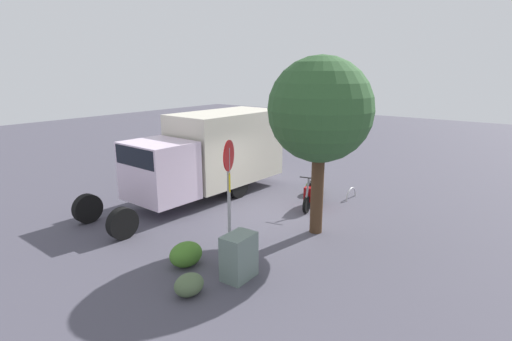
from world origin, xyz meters
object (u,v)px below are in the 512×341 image
object	(u,v)px
utility_cabinet	(239,257)
bike_rack_hoop	(351,199)
stop_sign	(229,180)
box_truck_near	(209,152)
street_tree	(320,111)
motorcycle	(313,192)

from	to	relation	value
utility_cabinet	bike_rack_hoop	world-z (taller)	utility_cabinet
stop_sign	box_truck_near	bearing A→B (deg)	-130.57
street_tree	utility_cabinet	bearing A→B (deg)	-1.51
motorcycle	bike_rack_hoop	world-z (taller)	motorcycle
bike_rack_hoop	box_truck_near	bearing A→B (deg)	-56.79
stop_sign	bike_rack_hoop	size ratio (longest dim) A/B	3.47
box_truck_near	stop_sign	size ratio (longest dim) A/B	2.66
motorcycle	street_tree	distance (m)	3.71
box_truck_near	stop_sign	distance (m)	4.96
box_truck_near	street_tree	size ratio (longest dim) A/B	1.58
stop_sign	utility_cabinet	xyz separation A→B (m)	(0.82, 0.97, -1.44)
stop_sign	street_tree	world-z (taller)	street_tree
street_tree	bike_rack_hoop	size ratio (longest dim) A/B	5.85
box_truck_near	street_tree	bearing A→B (deg)	84.72
street_tree	utility_cabinet	world-z (taller)	street_tree
utility_cabinet	stop_sign	bearing A→B (deg)	-130.10
box_truck_near	street_tree	world-z (taller)	street_tree
box_truck_near	bike_rack_hoop	distance (m)	5.46
motorcycle	utility_cabinet	size ratio (longest dim) A/B	1.71
motorcycle	street_tree	world-z (taller)	street_tree
motorcycle	stop_sign	size ratio (longest dim) A/B	0.61
box_truck_near	street_tree	distance (m)	5.20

